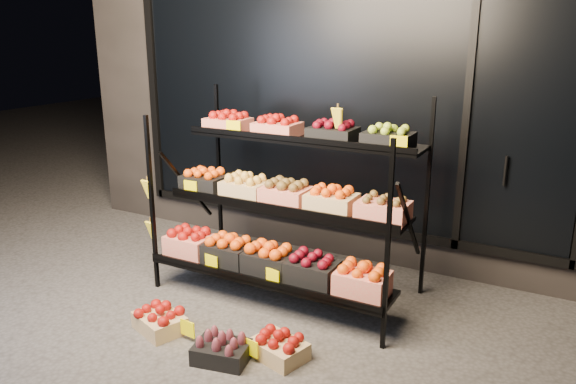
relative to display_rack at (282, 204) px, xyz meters
The scene contains 8 objects.
ground 0.99m from the display_rack, 88.94° to the right, with size 24.00×24.00×0.00m, color #514F4C.
building 2.21m from the display_rack, 89.67° to the left, with size 6.00×2.08×3.50m.
display_rack is the anchor object (origin of this frame).
tag_floor_a 1.26m from the display_rack, 102.77° to the right, with size 0.13×0.01×0.12m, color #F5E300.
tag_floor_b 1.27m from the display_rack, 73.11° to the right, with size 0.13×0.01×0.12m, color #F5E300.
floor_crate_left 1.30m from the display_rack, 117.08° to the right, with size 0.45×0.39×0.19m.
floor_crate_midleft 1.30m from the display_rack, 83.15° to the right, with size 0.41×0.33×0.19m.
floor_crate_midright 1.21m from the display_rack, 62.51° to the right, with size 0.42×0.35×0.19m.
Camera 1 is at (2.10, -3.20, 2.17)m, focal length 35.00 mm.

